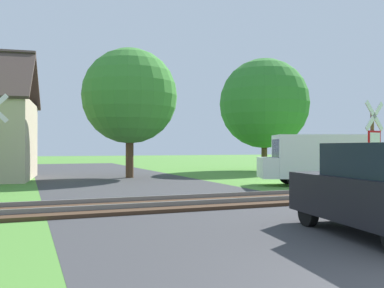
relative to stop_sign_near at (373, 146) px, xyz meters
The scene contains 7 objects.
road_asphalt 6.70m from the stop_sign_near, 137.38° to the right, with size 8.01×80.00×0.01m, color #38383A.
rail_track 5.55m from the stop_sign_near, 154.21° to the left, with size 60.00×2.60×0.22m.
stop_sign_near is the anchor object (origin of this frame).
tree_center 14.66m from the stop_sign_near, 105.57° to the left, with size 5.28×5.28×7.18m.
tree_far 19.07m from the stop_sign_near, 68.46° to the left, with size 6.49×6.49×8.11m.
mail_truck 6.86m from the stop_sign_near, 64.75° to the left, with size 5.24×3.50×2.24m.
parked_car 4.57m from the stop_sign_near, 132.81° to the right, with size 2.12×4.17×1.78m.
Camera 1 is at (-4.48, -3.08, 1.71)m, focal length 40.00 mm.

